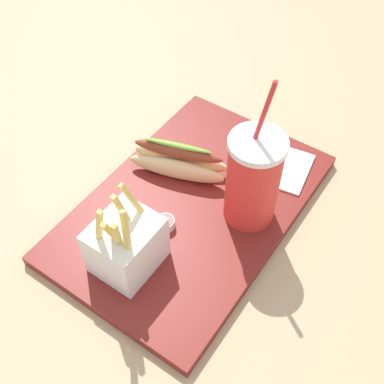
{
  "coord_description": "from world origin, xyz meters",
  "views": [
    {
      "loc": [
        -0.42,
        -0.29,
        0.66
      ],
      "look_at": [
        0.0,
        0.0,
        0.05
      ],
      "focal_mm": 45.83,
      "sensor_mm": 36.0,
      "label": 1
    }
  ],
  "objects_px": {
    "hot_dog_1": "(178,161)",
    "napkin_stack": "(277,165)",
    "soda_cup": "(253,179)",
    "ketchup_cup_1": "(165,223)",
    "fries_basket": "(126,245)"
  },
  "relations": [
    {
      "from": "fries_basket",
      "to": "napkin_stack",
      "type": "distance_m",
      "value": 0.32
    },
    {
      "from": "soda_cup",
      "to": "ketchup_cup_1",
      "type": "distance_m",
      "value": 0.16
    },
    {
      "from": "fries_basket",
      "to": "soda_cup",
      "type": "bearing_deg",
      "value": -28.87
    },
    {
      "from": "soda_cup",
      "to": "fries_basket",
      "type": "bearing_deg",
      "value": 151.13
    },
    {
      "from": "hot_dog_1",
      "to": "napkin_stack",
      "type": "relative_size",
      "value": 1.59
    },
    {
      "from": "hot_dog_1",
      "to": "napkin_stack",
      "type": "bearing_deg",
      "value": -51.65
    },
    {
      "from": "fries_basket",
      "to": "hot_dog_1",
      "type": "relative_size",
      "value": 0.91
    },
    {
      "from": "napkin_stack",
      "to": "hot_dog_1",
      "type": "bearing_deg",
      "value": 128.35
    },
    {
      "from": "soda_cup",
      "to": "hot_dog_1",
      "type": "relative_size",
      "value": 1.48
    },
    {
      "from": "ketchup_cup_1",
      "to": "napkin_stack",
      "type": "height_order",
      "value": "ketchup_cup_1"
    },
    {
      "from": "ketchup_cup_1",
      "to": "napkin_stack",
      "type": "distance_m",
      "value": 0.24
    },
    {
      "from": "soda_cup",
      "to": "ketchup_cup_1",
      "type": "bearing_deg",
      "value": 136.24
    },
    {
      "from": "hot_dog_1",
      "to": "napkin_stack",
      "type": "xyz_separation_m",
      "value": [
        0.11,
        -0.14,
        -0.02
      ]
    },
    {
      "from": "fries_basket",
      "to": "ketchup_cup_1",
      "type": "xyz_separation_m",
      "value": [
        0.09,
        -0.01,
        -0.04
      ]
    },
    {
      "from": "soda_cup",
      "to": "hot_dog_1",
      "type": "height_order",
      "value": "soda_cup"
    }
  ]
}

